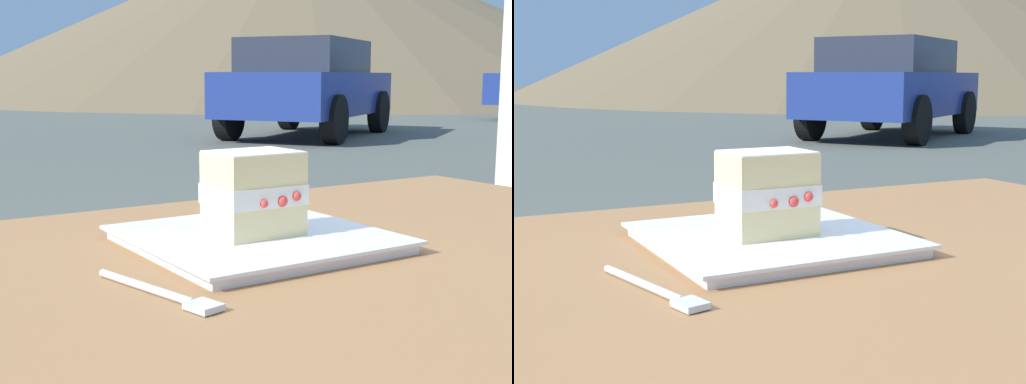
# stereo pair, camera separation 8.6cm
# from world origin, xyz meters

# --- Properties ---
(patio_table) EXTENTS (1.59, 0.78, 0.77)m
(patio_table) POSITION_xyz_m (0.00, 0.00, 0.67)
(patio_table) COLOR olive
(patio_table) RESTS_ON ground
(dessert_plate) EXTENTS (0.29, 0.29, 0.02)m
(dessert_plate) POSITION_xyz_m (0.15, 0.07, 0.78)
(dessert_plate) COLOR white
(dessert_plate) RESTS_ON patio_table
(cake_slice) EXTENTS (0.10, 0.09, 0.10)m
(cake_slice) POSITION_xyz_m (0.14, 0.06, 0.84)
(cake_slice) COLOR #EAD18C
(cake_slice) RESTS_ON dessert_plate
(dessert_fork) EXTENTS (0.05, 0.17, 0.01)m
(dessert_fork) POSITION_xyz_m (-0.04, -0.06, 0.78)
(dessert_fork) COLOR silver
(dessert_fork) RESTS_ON patio_table
(parked_car_near) EXTENTS (4.24, 3.62, 1.54)m
(parked_car_near) POSITION_xyz_m (6.73, 8.80, 0.82)
(parked_car_near) COLOR navy
(parked_car_near) RESTS_ON ground
(distant_hill) EXTENTS (35.43, 35.43, 7.99)m
(distant_hill) POSITION_xyz_m (20.72, 28.26, 4.00)
(distant_hill) COLOR brown
(distant_hill) RESTS_ON ground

